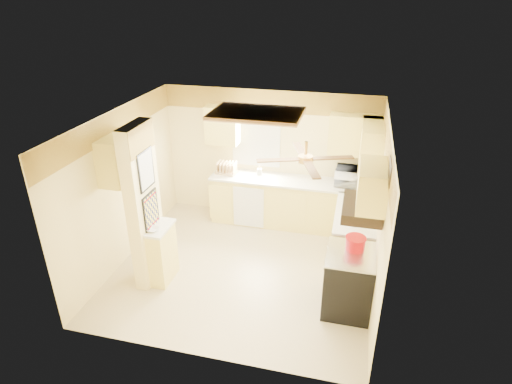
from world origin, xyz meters
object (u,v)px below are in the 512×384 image
(bowl, at_px, (153,230))
(microwave, at_px, (352,177))
(stove, at_px, (348,281))
(dutch_oven, at_px, (355,243))
(kettle, at_px, (355,218))

(bowl, bearing_deg, microwave, 39.97)
(microwave, xyz_separation_m, bowl, (-2.75, -2.31, -0.14))
(stove, bearing_deg, microwave, 92.43)
(microwave, height_order, dutch_oven, microwave)
(bowl, distance_m, dutch_oven, 2.90)
(dutch_oven, xyz_separation_m, kettle, (-0.03, 0.63, 0.04))
(stove, bearing_deg, kettle, 89.18)
(stove, bearing_deg, bowl, -177.38)
(microwave, distance_m, kettle, 1.43)
(dutch_oven, distance_m, kettle, 0.63)
(dutch_oven, bearing_deg, bowl, -174.93)
(stove, relative_size, microwave, 1.56)
(kettle, bearing_deg, microwave, 94.14)
(stove, relative_size, bowl, 4.95)
(bowl, relative_size, kettle, 0.77)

